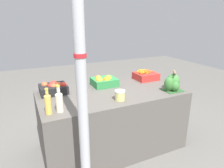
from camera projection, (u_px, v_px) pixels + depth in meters
The scene contains 11 objects.
ground_plane at pixel (112, 146), 2.63m from camera, with size 10.00×10.00×0.00m, color #605E59.
market_table at pixel (112, 120), 2.51m from camera, with size 1.71×0.86×0.76m, color #56514C.
support_pole at pixel (81, 72), 1.45m from camera, with size 0.09×0.09×2.45m.
apple_crate at pixel (54, 88), 2.35m from camera, with size 0.31×0.27×0.14m.
orange_crate at pixel (104, 81), 2.60m from camera, with size 0.31×0.27×0.14m.
carrot_crate at pixel (146, 76), 2.87m from camera, with size 0.31×0.27×0.14m.
broccoli_pile at pixel (173, 83), 2.42m from camera, with size 0.24×0.20×0.20m.
juice_bottle_golden at pixel (48, 103), 1.82m from camera, with size 0.06×0.06×0.25m.
juice_bottle_cloudy at pixel (59, 101), 1.86m from camera, with size 0.07×0.07×0.26m.
pickle_jar at pixel (120, 95), 2.14m from camera, with size 0.11×0.11×0.11m.
sparrow_bird at pixel (175, 72), 2.38m from camera, with size 0.08×0.12×0.05m.
Camera 1 is at (-0.96, -2.03, 1.60)m, focal length 32.00 mm.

